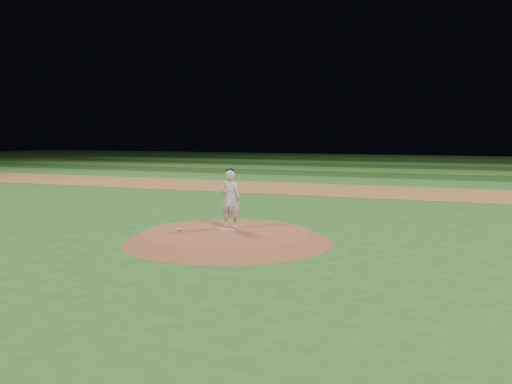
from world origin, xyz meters
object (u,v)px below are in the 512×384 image
at_px(pitching_rubber, 226,229).
at_px(rosin_bag, 179,229).
at_px(pitchers_mound, 227,236).
at_px(pitcher_on_mound, 230,199).

height_order(pitching_rubber, rosin_bag, rosin_bag).
bearing_deg(pitchers_mound, pitcher_on_mound, 106.08).
distance_m(pitching_rubber, pitcher_on_mound, 0.84).
bearing_deg(pitcher_on_mound, rosin_bag, -142.13).
relative_size(pitching_rubber, pitcher_on_mound, 0.32).
bearing_deg(pitchers_mound, rosin_bag, -164.57).
bearing_deg(pitchers_mound, pitching_rubber, 121.58).
bearing_deg(pitcher_on_mound, pitchers_mound, -73.92).
height_order(pitchers_mound, pitching_rubber, pitching_rubber).
xyz_separation_m(pitchers_mound, pitching_rubber, (-0.15, 0.25, 0.14)).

